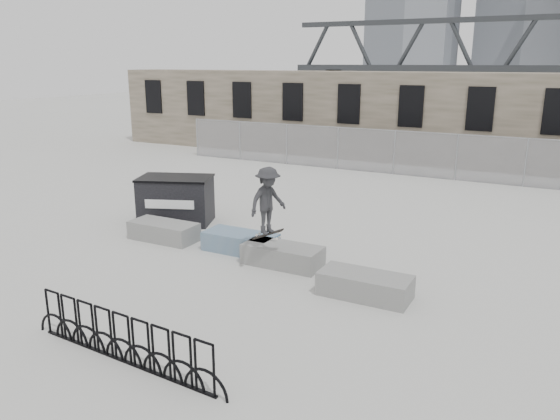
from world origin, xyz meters
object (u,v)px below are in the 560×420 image
object	(u,v)px
planter_center_right	(283,254)
dumpster	(176,200)
skateboarder	(268,201)
planter_far_left	(164,230)
bike_rack	(122,339)
planter_offset	(365,284)
planter_center_left	(240,241)

from	to	relation	value
planter_center_right	dumpster	world-z (taller)	dumpster
planter_center_right	skateboarder	world-z (taller)	skateboarder
planter_far_left	bike_rack	xyz separation A→B (m)	(3.72, -5.59, 0.16)
bike_rack	planter_far_left	bearing A→B (deg)	123.64
bike_rack	planter_offset	bearing A→B (deg)	58.69
planter_far_left	skateboarder	xyz separation A→B (m)	(3.87, -0.74, 1.51)
dumpster	planter_center_left	bearing A→B (deg)	-44.64
planter_center_right	skateboarder	xyz separation A→B (m)	(-0.12, -0.55, 1.51)
planter_offset	dumpster	distance (m)	7.75
planter_center_right	bike_rack	bearing A→B (deg)	-92.87
dumpster	skateboarder	size ratio (longest dim) A/B	1.44
bike_rack	planter_center_left	bearing A→B (deg)	101.95
planter_center_right	dumpster	distance (m)	5.12
planter_far_left	planter_center_right	xyz separation A→B (m)	(3.99, -0.19, 0.00)
planter_offset	dumpster	world-z (taller)	dumpster
planter_center_right	bike_rack	xyz separation A→B (m)	(-0.27, -5.40, 0.16)
dumpster	bike_rack	bearing A→B (deg)	-79.34
planter_center_right	dumpster	bearing A→B (deg)	159.48
planter_center_left	skateboarder	size ratio (longest dim) A/B	1.10
bike_rack	skateboarder	bearing A→B (deg)	88.20
dumpster	bike_rack	distance (m)	8.49
planter_center_left	skateboarder	bearing A→B (deg)	-33.92
planter_offset	skateboarder	bearing A→B (deg)	173.03
skateboarder	planter_center_right	bearing A→B (deg)	7.31
planter_center_left	dumpster	xyz separation A→B (m)	(-3.28, 1.41, 0.47)
planter_center_left	dumpster	world-z (taller)	dumpster
dumpster	skateboarder	bearing A→B (deg)	-48.03
planter_far_left	planter_center_left	size ratio (longest dim) A/B	1.00
planter_offset	skateboarder	xyz separation A→B (m)	(-2.61, 0.32, 1.51)
bike_rack	skateboarder	xyz separation A→B (m)	(0.15, 4.85, 1.36)
planter_center_left	planter_center_right	world-z (taller)	same
planter_offset	dumpster	size ratio (longest dim) A/B	0.77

